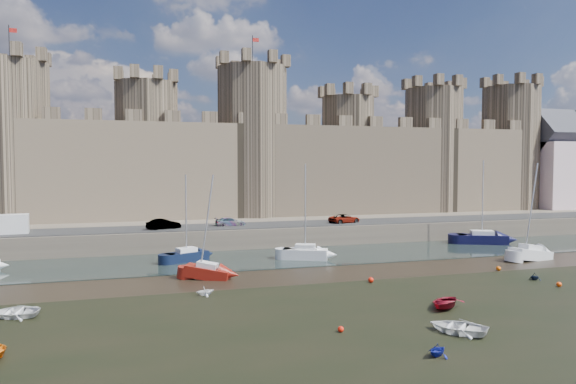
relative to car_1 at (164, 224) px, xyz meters
name	(u,v)px	position (x,y,z in m)	size (l,w,h in m)	color
ground	(378,320)	(12.43, -33.15, -3.17)	(160.00, 160.00, 0.00)	black
seaweed_patch	(426,351)	(12.43, -39.15, -3.16)	(70.00, 34.00, 0.01)	black
water_channel	(282,257)	(12.43, -9.15, -3.13)	(160.00, 12.00, 0.08)	black
quay	(228,216)	(12.43, 26.85, -1.92)	(160.00, 60.00, 2.50)	#4C443A
road	(261,225)	(12.43, 0.85, -0.62)	(160.00, 7.00, 0.10)	black
castle	(236,157)	(11.79, 14.85, 8.51)	(108.50, 11.00, 29.00)	#42382B
car_1	(164,224)	(0.00, 0.00, 0.00)	(1.41, 4.05, 1.33)	gray
car_2	(230,222)	(8.43, 1.23, -0.10)	(1.58, 3.90, 1.13)	gray
car_3	(344,219)	(23.84, 0.14, -0.05)	(2.05, 4.45, 1.24)	gray
van	(3,225)	(-17.62, 0.35, 0.46)	(5.18, 2.07, 2.26)	silver
sailboat_1	(186,255)	(1.97, -8.67, -2.42)	(4.96, 3.50, 9.27)	black
sailboat_2	(305,252)	(14.55, -11.11, -2.34)	(5.17, 3.72, 10.42)	silver
sailboat_3	(482,238)	(40.31, -6.97, -2.34)	(6.66, 4.75, 10.91)	black
sailboat_4	(207,271)	(3.07, -17.49, -2.45)	(4.37, 3.10, 9.54)	maroon
sailboat_5	(530,253)	(38.22, -18.01, -2.41)	(5.17, 2.66, 10.64)	silver
dinghy_1	(438,351)	(12.56, -40.16, -2.81)	(1.17, 0.72, 1.36)	navy
dinghy_2	(458,327)	(15.96, -37.06, -2.80)	(2.51, 0.73, 3.52)	silver
dinghy_3	(205,291)	(2.10, -23.56, -2.80)	(1.22, 0.74, 1.41)	white
dinghy_4	(444,304)	(18.29, -32.04, -2.82)	(2.41, 0.70, 3.38)	maroon
dinghy_6	(15,313)	(-11.04, -25.82, -2.84)	(2.27, 0.66, 3.19)	silver
dinghy_7	(535,277)	(31.36, -26.31, -2.84)	(1.08, 0.66, 1.26)	black
buoy_1	(371,280)	(16.72, -23.09, -2.92)	(0.49, 0.49, 0.49)	red
buoy_3	(498,268)	(30.97, -21.95, -2.93)	(0.47, 0.47, 0.47)	#F25E0A
buoy_4	(341,329)	(9.08, -34.86, -2.97)	(0.39, 0.39, 0.39)	red
buoy_5	(559,284)	(31.42, -29.03, -2.94)	(0.44, 0.44, 0.44)	#F7460A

